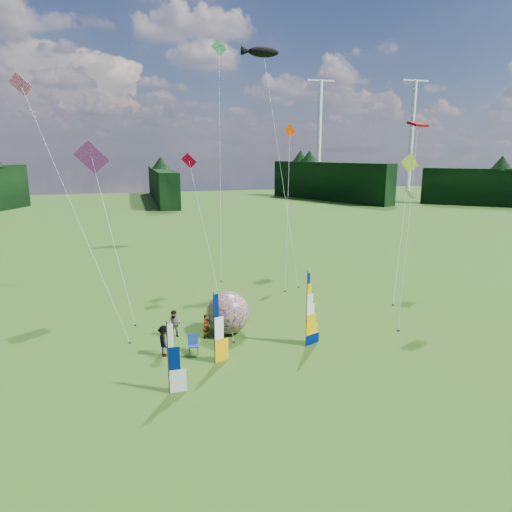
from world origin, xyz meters
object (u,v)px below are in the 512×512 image
object	(u,v)px
side_banner_left	(214,330)
spectator_d	(213,313)
feather_banner_main	(307,311)
spectator_b	(175,324)
spectator_c	(164,341)
spectator_a	(206,326)
camp_chair	(193,344)
side_banner_far	(168,359)
bol_inflatable	(228,313)
kite_whale	(280,152)

from	to	relation	value
side_banner_left	spectator_d	distance (m)	5.67
feather_banner_main	spectator_b	xyz separation A→B (m)	(-7.36, 3.58, -1.40)
feather_banner_main	spectator_c	world-z (taller)	feather_banner_main
spectator_b	side_banner_left	bearing A→B (deg)	-43.18
spectator_a	spectator_d	xyz separation A→B (m)	(0.79, 1.89, 0.14)
spectator_c	camp_chair	bearing A→B (deg)	-100.08
side_banner_far	camp_chair	world-z (taller)	side_banner_far
spectator_d	side_banner_left	bearing A→B (deg)	92.16
side_banner_far	bol_inflatable	xyz separation A→B (m)	(4.32, 6.56, -0.42)
feather_banner_main	spectator_c	size ratio (longest dim) A/B	2.51
bol_inflatable	spectator_c	xyz separation A→B (m)	(-4.21, -2.30, -0.45)
camp_chair	kite_whale	size ratio (longest dim) A/B	0.05
bol_inflatable	spectator_b	xyz separation A→B (m)	(-3.36, 0.28, -0.49)
spectator_b	spectator_c	world-z (taller)	spectator_c
bol_inflatable	spectator_a	bearing A→B (deg)	-163.91
spectator_c	spectator_d	xyz separation A→B (m)	(3.53, 3.76, -0.00)
feather_banner_main	camp_chair	world-z (taller)	feather_banner_main
spectator_b	spectator_d	size ratio (longest dim) A/B	0.96
spectator_d	kite_whale	xyz separation A→B (m)	(8.60, 12.14, 10.34)
side_banner_left	spectator_b	bearing A→B (deg)	92.21
side_banner_far	spectator_b	bearing A→B (deg)	82.63
bol_inflatable	side_banner_left	bearing A→B (deg)	-112.07
side_banner_far	camp_chair	bearing A→B (deg)	67.81
spectator_c	spectator_b	bearing A→B (deg)	-23.86
side_banner_left	kite_whale	size ratio (longest dim) A/B	0.18
bol_inflatable	kite_whale	size ratio (longest dim) A/B	0.12
spectator_d	camp_chair	world-z (taller)	spectator_d
spectator_d	feather_banner_main	bearing A→B (deg)	146.49
bol_inflatable	side_banner_far	bearing A→B (deg)	-123.37
side_banner_left	bol_inflatable	size ratio (longest dim) A/B	1.46
side_banner_far	kite_whale	distance (m)	25.42
spectator_b	side_banner_far	bearing A→B (deg)	-73.09
side_banner_left	spectator_b	size ratio (longest dim) A/B	2.30
feather_banner_main	camp_chair	size ratio (longest dim) A/B	4.09
feather_banner_main	side_banner_far	bearing A→B (deg)	179.86
kite_whale	bol_inflatable	bearing A→B (deg)	-144.34
bol_inflatable	spectator_c	bearing A→B (deg)	-151.37
spectator_c	side_banner_left	bearing A→B (deg)	-129.23
camp_chair	feather_banner_main	bearing A→B (deg)	-4.12
side_banner_left	spectator_b	xyz separation A→B (m)	(-1.73, 4.30, -1.12)
side_banner_left	spectator_c	distance (m)	3.29
spectator_c	camp_chair	distance (m)	1.67
side_banner_left	camp_chair	bearing A→B (deg)	101.19
bol_inflatable	spectator_a	size ratio (longest dim) A/B	1.78
spectator_a	spectator_b	bearing A→B (deg)	125.22
bol_inflatable	camp_chair	distance (m)	3.63
bol_inflatable	kite_whale	distance (m)	18.59
feather_banner_main	bol_inflatable	size ratio (longest dim) A/B	1.67
spectator_a	kite_whale	xyz separation A→B (m)	(9.40, 14.03, 10.48)
bol_inflatable	spectator_d	distance (m)	1.68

